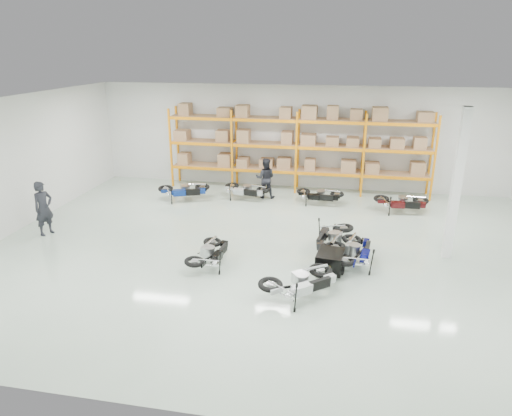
% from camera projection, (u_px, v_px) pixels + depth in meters
% --- Properties ---
extents(room, '(18.00, 18.00, 18.00)m').
position_uv_depth(room, '(275.00, 181.00, 13.59)').
color(room, '#B0C4B1').
rests_on(room, ground).
extents(pallet_rack, '(11.28, 0.98, 3.62)m').
position_uv_depth(pallet_rack, '(298.00, 140.00, 19.56)').
color(pallet_rack, orange).
rests_on(pallet_rack, ground).
extents(structural_column, '(0.25, 0.25, 4.50)m').
position_uv_depth(structural_column, '(456.00, 186.00, 13.14)').
color(structural_column, white).
rests_on(structural_column, ground).
extents(moto_blue_centre, '(1.18, 1.95, 1.18)m').
position_uv_depth(moto_blue_centre, '(356.00, 247.00, 13.16)').
color(moto_blue_centre, '#080B52').
rests_on(moto_blue_centre, ground).
extents(moto_silver_left, '(2.01, 1.90, 1.20)m').
position_uv_depth(moto_silver_left, '(301.00, 278.00, 11.43)').
color(moto_silver_left, '#ABAEB2').
rests_on(moto_silver_left, ground).
extents(moto_black_far_left, '(0.98, 1.74, 1.08)m').
position_uv_depth(moto_black_far_left, '(210.00, 249.00, 13.14)').
color(moto_black_far_left, black).
rests_on(moto_black_far_left, ground).
extents(moto_touring_right, '(1.22, 1.99, 1.21)m').
position_uv_depth(moto_touring_right, '(332.00, 233.00, 14.15)').
color(moto_touring_right, black).
rests_on(moto_touring_right, ground).
extents(trailer, '(0.82, 1.54, 0.64)m').
position_uv_depth(trailer, '(330.00, 261.00, 12.73)').
color(trailer, black).
rests_on(trailer, ground).
extents(moto_back_a, '(2.02, 1.45, 1.18)m').
position_uv_depth(moto_back_a, '(184.00, 187.00, 18.79)').
color(moto_back_a, navy).
rests_on(moto_back_a, ground).
extents(moto_back_b, '(1.87, 1.20, 1.12)m').
position_uv_depth(moto_back_b, '(245.00, 187.00, 18.91)').
color(moto_back_b, '#B2B8BC').
rests_on(moto_back_b, ground).
extents(moto_back_c, '(1.71, 0.95, 1.06)m').
position_uv_depth(moto_back_c, '(319.00, 192.00, 18.33)').
color(moto_back_c, black).
rests_on(moto_back_c, ground).
extents(moto_back_d, '(1.79, 0.93, 1.14)m').
position_uv_depth(moto_back_d, '(402.00, 199.00, 17.39)').
color(moto_back_d, '#3C0C0E').
rests_on(moto_back_d, ground).
extents(person_left, '(0.65, 0.79, 1.85)m').
position_uv_depth(person_left, '(44.00, 208.00, 15.24)').
color(person_left, black).
rests_on(person_left, ground).
extents(person_back, '(0.86, 0.69, 1.69)m').
position_uv_depth(person_back, '(265.00, 178.00, 19.02)').
color(person_back, black).
rests_on(person_back, ground).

